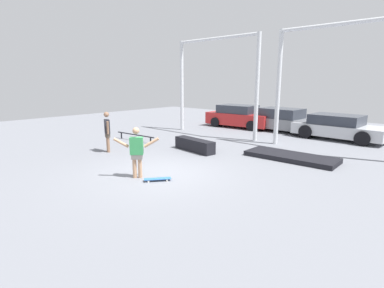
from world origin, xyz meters
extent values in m
plane|color=slate|center=(0.00, 0.00, 0.00)|extent=(36.00, 36.00, 0.00)
cylinder|color=tan|center=(-0.24, -0.79, 0.37)|extent=(0.12, 0.12, 0.74)
cylinder|color=tan|center=(-0.12, -0.67, 0.37)|extent=(0.12, 0.12, 0.74)
cube|color=slate|center=(-0.18, -0.73, 0.68)|extent=(0.37, 0.37, 0.16)
cube|color=#338C4C|center=(-0.18, -0.73, 1.01)|extent=(0.42, 0.42, 0.54)
sphere|color=tan|center=(-0.18, -0.73, 1.48)|extent=(0.21, 0.21, 0.21)
cylinder|color=tan|center=(-0.51, -1.05, 1.11)|extent=(0.40, 0.40, 0.33)
cylinder|color=tan|center=(0.14, -0.41, 1.11)|extent=(0.40, 0.40, 0.33)
cube|color=#2D66B2|center=(0.51, -0.52, 0.07)|extent=(0.66, 0.77, 0.01)
cylinder|color=silver|center=(0.59, -0.24, 0.03)|extent=(0.06, 0.06, 0.05)
cylinder|color=silver|center=(0.76, -0.37, 0.03)|extent=(0.06, 0.06, 0.05)
cylinder|color=silver|center=(0.26, -0.68, 0.03)|extent=(0.06, 0.06, 0.05)
cylinder|color=silver|center=(0.43, -0.81, 0.03)|extent=(0.06, 0.06, 0.05)
cube|color=black|center=(-1.28, 3.12, 0.26)|extent=(2.13, 0.76, 0.52)
cube|color=black|center=(2.35, 4.62, 0.09)|extent=(3.43, 1.43, 0.18)
cylinder|color=black|center=(-4.93, 2.75, 0.31)|extent=(2.63, 0.27, 0.06)
cylinder|color=black|center=(-6.00, 2.67, 0.15)|extent=(0.07, 0.07, 0.31)
cylinder|color=black|center=(-3.85, 2.84, 0.15)|extent=(0.07, 0.07, 0.31)
cylinder|color=silver|center=(-5.65, 6.83, 2.59)|extent=(0.20, 0.20, 5.18)
cylinder|color=silver|center=(-0.56, 6.83, 2.59)|extent=(0.20, 0.20, 5.18)
cylinder|color=silver|center=(-3.10, 6.83, 5.10)|extent=(5.09, 0.16, 0.16)
cylinder|color=silver|center=(0.56, 6.83, 2.59)|extent=(0.20, 0.20, 5.18)
cylinder|color=silver|center=(3.10, 6.83, 5.10)|extent=(5.09, 0.16, 0.16)
cube|color=red|center=(-3.63, 10.05, 0.54)|extent=(4.30, 1.99, 0.74)
cube|color=#2D333D|center=(-3.79, 10.03, 1.16)|extent=(2.41, 1.73, 0.51)
cylinder|color=black|center=(-2.39, 10.97, 0.31)|extent=(0.63, 0.26, 0.61)
cylinder|color=black|center=(-2.27, 9.30, 0.31)|extent=(0.63, 0.26, 0.61)
cylinder|color=black|center=(-4.98, 10.79, 0.31)|extent=(0.63, 0.26, 0.61)
cylinder|color=black|center=(-4.87, 9.12, 0.31)|extent=(0.63, 0.26, 0.61)
cube|color=slate|center=(-0.83, 10.47, 0.49)|extent=(4.34, 2.00, 0.60)
cube|color=#2D333D|center=(-1.00, 10.48, 1.07)|extent=(2.42, 1.76, 0.56)
cylinder|color=black|center=(0.53, 11.28, 0.34)|extent=(0.68, 0.25, 0.67)
cylinder|color=black|center=(0.44, 9.53, 0.34)|extent=(0.68, 0.25, 0.67)
cylinder|color=black|center=(-2.10, 11.41, 0.34)|extent=(0.68, 0.25, 0.67)
cylinder|color=black|center=(-2.19, 9.66, 0.34)|extent=(0.68, 0.25, 0.67)
cube|color=#B7BABF|center=(2.41, 10.05, 0.47)|extent=(4.41, 2.00, 0.57)
cube|color=#2D333D|center=(2.23, 10.05, 1.01)|extent=(2.45, 1.78, 0.50)
cylinder|color=black|center=(3.79, 10.90, 0.34)|extent=(0.70, 0.25, 0.69)
cylinder|color=black|center=(3.72, 9.10, 0.34)|extent=(0.70, 0.25, 0.69)
cylinder|color=black|center=(1.10, 11.00, 0.34)|extent=(0.70, 0.25, 0.69)
cylinder|color=black|center=(1.03, 9.20, 0.34)|extent=(0.70, 0.25, 0.69)
cylinder|color=#8C664C|center=(-3.79, 0.51, 0.40)|extent=(0.12, 0.12, 0.80)
cylinder|color=#8C664C|center=(-3.94, 0.59, 0.40)|extent=(0.12, 0.12, 0.80)
cube|color=#4C4238|center=(-3.87, 0.55, 0.73)|extent=(0.38, 0.32, 0.18)
cube|color=#26262D|center=(-3.87, 0.55, 1.08)|extent=(0.44, 0.35, 0.58)
sphere|color=#8C664C|center=(-3.87, 0.55, 1.58)|extent=(0.22, 0.22, 0.22)
cylinder|color=#8C664C|center=(-3.62, 0.42, 1.06)|extent=(0.19, 0.15, 0.54)
cylinder|color=#8C664C|center=(-4.12, 0.67, 1.06)|extent=(0.19, 0.15, 0.54)
camera|label=1|loc=(7.07, -6.13, 2.96)|focal=28.00mm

